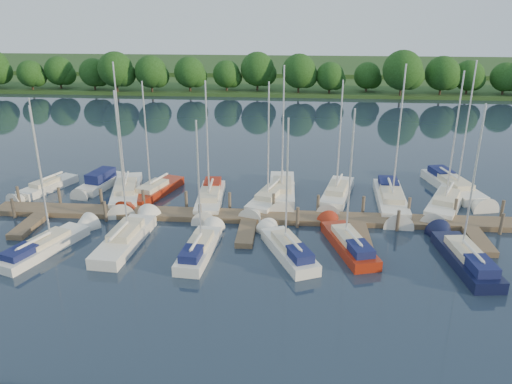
# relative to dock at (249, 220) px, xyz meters

# --- Properties ---
(ground) EXTENTS (260.00, 260.00, 0.00)m
(ground) POSITION_rel_dock_xyz_m (0.00, -7.31, -0.20)
(ground) COLOR #192233
(ground) RESTS_ON ground
(dock) EXTENTS (40.00, 6.00, 0.40)m
(dock) POSITION_rel_dock_xyz_m (0.00, 0.00, 0.00)
(dock) COLOR brown
(dock) RESTS_ON ground
(mooring_pilings) EXTENTS (38.24, 2.84, 2.00)m
(mooring_pilings) POSITION_rel_dock_xyz_m (0.00, 1.13, 0.40)
(mooring_pilings) COLOR #473D33
(mooring_pilings) RESTS_ON ground
(far_shore) EXTENTS (180.00, 30.00, 0.60)m
(far_shore) POSITION_rel_dock_xyz_m (0.00, 67.69, 0.10)
(far_shore) COLOR #20441A
(far_shore) RESTS_ON ground
(distant_hill) EXTENTS (220.00, 40.00, 1.40)m
(distant_hill) POSITION_rel_dock_xyz_m (0.00, 92.69, 0.50)
(distant_hill) COLOR #314E22
(distant_hill) RESTS_ON ground
(treeline) EXTENTS (145.05, 9.83, 8.14)m
(treeline) POSITION_rel_dock_xyz_m (-2.35, 54.80, 3.88)
(treeline) COLOR #38281C
(treeline) RESTS_ON ground
(sailboat_n_0) EXTENTS (3.50, 6.56, 8.55)m
(sailboat_n_0) POSITION_rel_dock_xyz_m (-18.39, 5.24, 0.07)
(sailboat_n_0) COLOR white
(sailboat_n_0) RESTS_ON ground
(motorboat) EXTENTS (2.83, 6.12, 1.90)m
(motorboat) POSITION_rel_dock_xyz_m (-13.91, 6.41, 0.18)
(motorboat) COLOR white
(motorboat) RESTS_ON ground
(sailboat_n_2) EXTENTS (3.95, 9.27, 11.65)m
(sailboat_n_2) POSITION_rel_dock_xyz_m (-10.87, 4.37, 0.07)
(sailboat_n_2) COLOR white
(sailboat_n_2) RESTS_ON ground
(sailboat_n_3) EXTENTS (3.79, 7.92, 10.16)m
(sailboat_n_3) POSITION_rel_dock_xyz_m (-8.69, 4.69, 0.08)
(sailboat_n_3) COLOR maroon
(sailboat_n_3) RESTS_ON ground
(sailboat_n_4) EXTENTS (2.36, 8.20, 10.47)m
(sailboat_n_4) POSITION_rel_dock_xyz_m (-3.54, 3.46, 0.13)
(sailboat_n_4) COLOR white
(sailboat_n_4) RESTS_ON ground
(sailboat_n_5) EXTENTS (3.87, 8.08, 10.35)m
(sailboat_n_5) POSITION_rel_dock_xyz_m (1.27, 3.91, 0.08)
(sailboat_n_5) COLOR white
(sailboat_n_5) RESTS_ON ground
(sailboat_n_6) EXTENTS (2.27, 8.91, 11.35)m
(sailboat_n_6) POSITION_rel_dock_xyz_m (2.26, 5.88, 0.08)
(sailboat_n_6) COLOR white
(sailboat_n_6) RESTS_ON ground
(sailboat_n_7) EXTENTS (3.40, 8.09, 10.35)m
(sailboat_n_7) POSITION_rel_dock_xyz_m (6.88, 5.41, 0.08)
(sailboat_n_7) COLOR white
(sailboat_n_7) RESTS_ON ground
(sailboat_n_8) EXTENTS (2.62, 9.25, 11.73)m
(sailboat_n_8) POSITION_rel_dock_xyz_m (11.20, 4.39, 0.13)
(sailboat_n_8) COLOR white
(sailboat_n_8) RESTS_ON ground
(sailboat_n_9) EXTENTS (5.18, 8.65, 11.29)m
(sailboat_n_9) POSITION_rel_dock_xyz_m (15.43, 4.03, 0.08)
(sailboat_n_9) COLOR white
(sailboat_n_9) RESTS_ON ground
(sailboat_n_10) EXTENTS (3.88, 9.26, 11.66)m
(sailboat_n_10) POSITION_rel_dock_xyz_m (17.24, 7.94, 0.13)
(sailboat_n_10) COLOR white
(sailboat_n_10) RESTS_ON ground
(sailboat_s_0) EXTENTS (4.03, 7.85, 9.95)m
(sailboat_s_0) POSITION_rel_dock_xyz_m (-13.03, -5.47, 0.11)
(sailboat_s_0) COLOR white
(sailboat_s_0) RESTS_ON ground
(sailboat_s_1) EXTENTS (2.53, 8.43, 10.84)m
(sailboat_s_1) POSITION_rel_dock_xyz_m (-8.05, -4.04, 0.09)
(sailboat_s_1) COLOR white
(sailboat_s_1) RESTS_ON ground
(sailboat_s_2) EXTENTS (2.19, 7.16, 9.22)m
(sailboat_s_2) POSITION_rel_dock_xyz_m (-2.78, -5.19, 0.13)
(sailboat_s_2) COLOR white
(sailboat_s_2) RESTS_ON ground
(sailboat_s_3) EXTENTS (4.05, 7.11, 9.44)m
(sailboat_s_3) POSITION_rel_dock_xyz_m (2.99, -4.94, 0.14)
(sailboat_s_3) COLOR white
(sailboat_s_3) RESTS_ON ground
(sailboat_s_4) EXTENTS (3.51, 7.63, 9.77)m
(sailboat_s_4) POSITION_rel_dock_xyz_m (6.99, -3.63, 0.13)
(sailboat_s_4) COLOR maroon
(sailboat_s_4) RESTS_ON ground
(sailboat_s_5) EXTENTS (2.69, 8.21, 10.53)m
(sailboat_s_5) POSITION_rel_dock_xyz_m (14.09, -5.22, 0.14)
(sailboat_s_5) COLOR black
(sailboat_s_5) RESTS_ON ground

